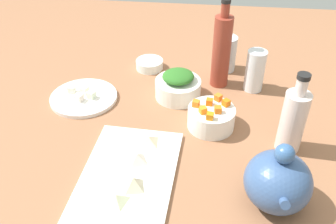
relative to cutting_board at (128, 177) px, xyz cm
name	(u,v)px	position (x,y,z in cm)	size (l,w,h in cm)	color
tabletop	(168,130)	(-21.15, 7.42, -2.00)	(190.00, 190.00, 3.00)	#915F40
cutting_board	(128,177)	(0.00, 0.00, 0.00)	(35.42, 22.20, 1.00)	white
plate_tofu	(84,98)	(-31.54, -20.24, 0.10)	(20.73, 20.73, 1.20)	white
bowl_greens	(178,89)	(-36.35, 8.82, 2.44)	(14.19, 14.19, 5.88)	white
bowl_carrots	(211,118)	(-22.49, 19.41, 2.53)	(13.20, 13.20, 6.05)	white
bowl_small_side	(150,64)	(-52.75, -2.69, 1.09)	(9.42, 9.42, 3.19)	white
teapot	(278,181)	(3.25, 34.12, 6.21)	(16.80, 14.68, 16.82)	#395685
bottle_0	(222,50)	(-45.37, 21.53, 11.85)	(5.73, 5.73, 28.81)	maroon
bottle_1	(293,120)	(-15.84, 39.68, 8.70)	(6.37, 6.37, 22.52)	silver
drinking_glass_0	(255,71)	(-43.49, 32.48, 6.28)	(6.05, 6.05, 13.56)	white
drinking_glass_1	(226,54)	(-55.17, 23.56, 5.62)	(7.02, 7.02, 12.25)	white
carrot_cube_0	(209,102)	(-24.52, 18.63, 6.45)	(1.80, 1.80, 1.80)	orange
carrot_cube_1	(218,110)	(-20.99, 21.01, 6.45)	(1.80, 1.80, 1.80)	orange
carrot_cube_2	(196,103)	(-23.37, 14.95, 6.45)	(1.80, 1.80, 1.80)	orange
carrot_cube_3	(203,110)	(-20.49, 16.98, 6.45)	(1.80, 1.80, 1.80)	orange
carrot_cube_4	(226,103)	(-24.64, 23.25, 6.45)	(1.80, 1.80, 1.80)	orange
carrot_cube_5	(218,97)	(-26.99, 21.04, 6.45)	(1.80, 1.80, 1.80)	orange
carrot_cube_6	(210,116)	(-18.00, 18.93, 6.45)	(1.80, 1.80, 1.80)	orange
chopped_greens_mound	(178,76)	(-36.35, 8.82, 6.94)	(9.78, 9.39, 3.13)	#2C6A24
tofu_cube_0	(79,98)	(-28.92, -20.74, 1.80)	(2.20, 2.20, 2.20)	white
tofu_cube_1	(91,95)	(-30.86, -17.45, 1.80)	(2.20, 2.20, 2.20)	white
tofu_cube_2	(72,89)	(-33.20, -24.44, 1.80)	(2.20, 2.20, 2.20)	white
tofu_cube_3	(84,90)	(-33.18, -20.35, 1.80)	(2.20, 2.20, 2.20)	white
dumpling_0	(134,183)	(3.50, 2.24, 2.09)	(4.47, 4.47, 3.17)	beige
dumpling_1	(137,158)	(-5.18, 1.44, 1.69)	(4.59, 4.38, 2.38)	beige
dumpling_2	(116,198)	(8.08, -0.92, 1.56)	(4.84, 4.58, 2.13)	beige
dumpling_3	(148,140)	(-12.21, 3.24, 1.66)	(5.05, 4.68, 2.32)	beige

